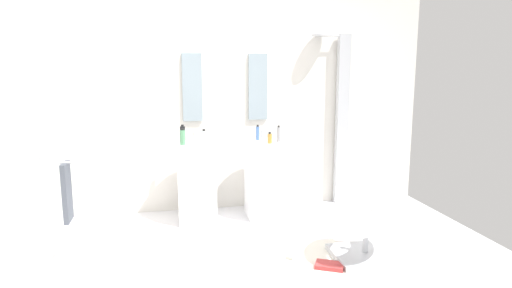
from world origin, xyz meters
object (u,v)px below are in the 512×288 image
pedestal_sink_right (265,176)px  towel_rack (63,195)px  soap_bottle_clear (204,138)px  pedestal_sink_left (196,180)px  soap_bottle_black (183,134)px  soap_bottle_amber (270,138)px  lounge_chair (366,221)px  magazine_red (330,266)px  coffee_mug (297,254)px  soap_bottle_green (183,137)px  shower_column (341,116)px  soap_bottle_grey (279,134)px  soap_bottle_blue (258,133)px

pedestal_sink_right → towel_rack: (-1.91, -0.92, 0.17)m
soap_bottle_clear → pedestal_sink_left: bearing=126.8°
soap_bottle_black → soap_bottle_amber: soap_bottle_black is taller
lounge_chair → soap_bottle_amber: soap_bottle_amber is taller
magazine_red → soap_bottle_amber: size_ratio=1.91×
soap_bottle_black → soap_bottle_amber: (0.92, -0.24, -0.04)m
magazine_red → soap_bottle_black: size_ratio=1.20×
towel_rack → lounge_chair: bearing=-8.1°
coffee_mug → soap_bottle_clear: size_ratio=0.62×
soap_bottle_clear → soap_bottle_green: soap_bottle_green is taller
shower_column → soap_bottle_green: size_ratio=11.66×
magazine_red → pedestal_sink_left: bearing=153.1°
towel_rack → soap_bottle_amber: 2.11m
pedestal_sink_left → soap_bottle_black: 0.52m
soap_bottle_grey → soap_bottle_black: bearing=170.3°
pedestal_sink_right → soap_bottle_clear: size_ratio=5.61×
pedestal_sink_right → soap_bottle_clear: soap_bottle_clear is taller
pedestal_sink_right → soap_bottle_green: size_ratio=5.46×
soap_bottle_clear → shower_column: bearing=14.7°
towel_rack → soap_bottle_blue: (1.86, 1.03, 0.31)m
soap_bottle_blue → soap_bottle_black: 0.83m
pedestal_sink_right → shower_column: (1.02, 0.33, 0.62)m
lounge_chair → soap_bottle_amber: 1.42m
magazine_red → soap_bottle_grey: soap_bottle_grey is taller
coffee_mug → soap_bottle_grey: 1.45m
lounge_chair → shower_column: bearing=76.2°
soap_bottle_black → pedestal_sink_right: bearing=-6.8°
pedestal_sink_left → pedestal_sink_right: bearing=0.0°
pedestal_sink_left → magazine_red: 1.78m
magazine_red → soap_bottle_amber: soap_bottle_amber is taller
soap_bottle_green → soap_bottle_blue: bearing=9.6°
coffee_mug → soap_bottle_green: soap_bottle_green is taller
soap_bottle_clear → soap_bottle_amber: bearing=-1.5°
soap_bottle_amber → soap_bottle_grey: bearing=28.1°
pedestal_sink_left → coffee_mug: (0.78, -1.21, -0.40)m
pedestal_sink_right → coffee_mug: 1.27m
soap_bottle_green → coffee_mug: bearing=-52.3°
coffee_mug → soap_bottle_clear: 1.57m
soap_bottle_clear → towel_rack: bearing=-146.8°
shower_column → magazine_red: (-0.77, -1.74, -1.05)m
soap_bottle_amber → soap_bottle_green: 0.93m
shower_column → soap_bottle_grey: shower_column is taller
pedestal_sink_right → coffee_mug: (0.02, -1.21, -0.40)m
towel_rack → soap_bottle_blue: size_ratio=5.56×
magazine_red → coffee_mug: size_ratio=2.21×
towel_rack → coffee_mug: bearing=-8.5°
magazine_red → coffee_mug: bearing=166.7°
towel_rack → soap_bottle_black: bearing=45.2°
magazine_red → soap_bottle_blue: size_ratio=1.38×
soap_bottle_grey → pedestal_sink_right: bearing=153.3°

